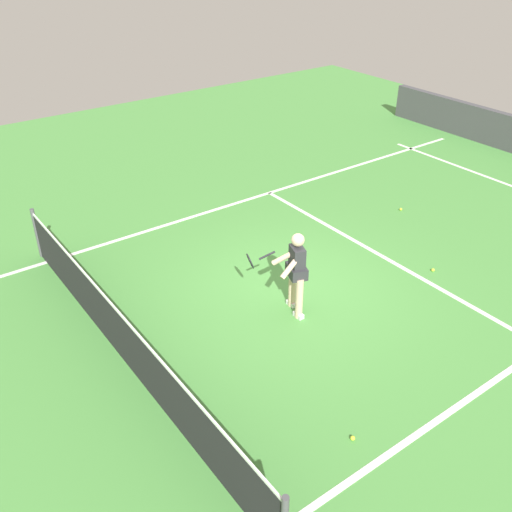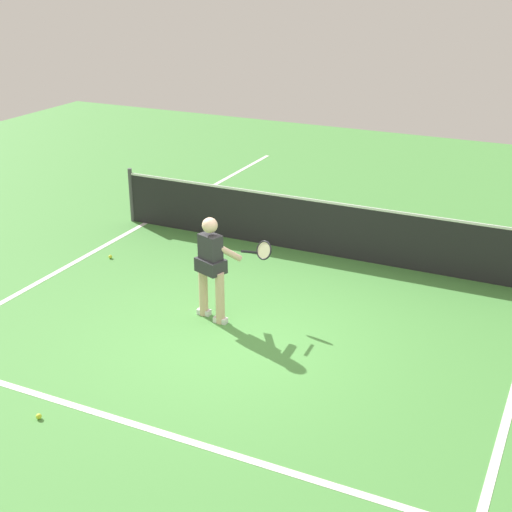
% 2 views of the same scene
% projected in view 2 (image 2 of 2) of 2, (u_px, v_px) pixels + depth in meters
% --- Properties ---
extents(ground_plane, '(26.21, 26.21, 0.00)m').
position_uv_depth(ground_plane, '(234.00, 337.00, 10.00)').
color(ground_plane, '#4C9342').
extents(service_line_marking, '(7.34, 0.10, 0.01)m').
position_uv_depth(service_line_marking, '(141.00, 426.00, 8.09)').
color(service_line_marking, white).
rests_on(service_line_marking, ground).
extents(sideline_left_marking, '(0.10, 18.16, 0.01)m').
position_uv_depth(sideline_left_marking, '(28.00, 288.00, 11.46)').
color(sideline_left_marking, white).
rests_on(sideline_left_marking, ground).
extents(sideline_right_marking, '(0.10, 18.16, 0.01)m').
position_uv_depth(sideline_right_marking, '(511.00, 402.00, 8.53)').
color(sideline_right_marking, white).
rests_on(sideline_right_marking, ground).
extents(court_net, '(8.02, 0.08, 1.07)m').
position_uv_depth(court_net, '(322.00, 227.00, 12.58)').
color(court_net, '#4C4C51').
rests_on(court_net, ground).
extents(tennis_player, '(0.99, 0.87, 1.55)m').
position_uv_depth(tennis_player, '(213.00, 264.00, 10.19)').
color(tennis_player, beige).
rests_on(tennis_player, ground).
extents(tennis_ball_mid, '(0.07, 0.07, 0.07)m').
position_uv_depth(tennis_ball_mid, '(110.00, 257.00, 12.56)').
color(tennis_ball_mid, '#D1E533').
rests_on(tennis_ball_mid, ground).
extents(tennis_ball_far, '(0.07, 0.07, 0.07)m').
position_uv_depth(tennis_ball_far, '(39.00, 416.00, 8.21)').
color(tennis_ball_far, '#D1E533').
rests_on(tennis_ball_far, ground).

